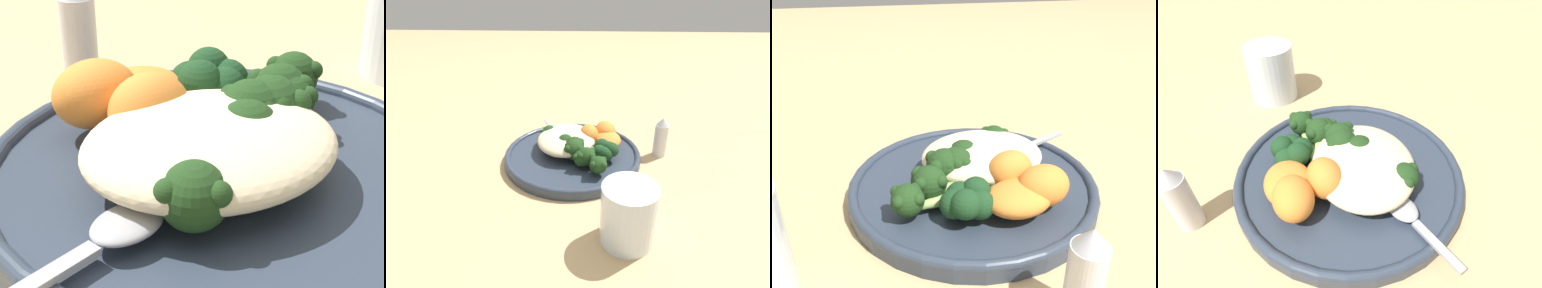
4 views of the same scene
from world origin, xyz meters
TOP-DOWN VIEW (x-y plane):
  - ground_plane at (0.00, 0.00)m, footprint 4.00×4.00m
  - plate at (-0.01, 0.01)m, footprint 0.29×0.29m
  - quinoa_mound at (-0.03, 0.00)m, footprint 0.14×0.12m
  - broccoli_stalk_0 at (-0.05, -0.02)m, footprint 0.07×0.12m
  - broccoli_stalk_1 at (-0.01, -0.00)m, footprint 0.04×0.12m
  - broccoli_stalk_2 at (-0.01, 0.00)m, footprint 0.05×0.09m
  - broccoli_stalk_3 at (0.01, 0.02)m, footprint 0.07×0.07m
  - broccoli_stalk_4 at (0.01, 0.02)m, footprint 0.09×0.07m
  - broccoli_stalk_5 at (0.03, 0.04)m, footprint 0.12×0.05m
  - broccoli_stalk_6 at (0.03, 0.05)m, footprint 0.10×0.04m
  - broccoli_stalk_7 at (0.05, 0.07)m, footprint 0.12×0.04m
  - sweet_potato_chunk_0 at (-0.07, 0.08)m, footprint 0.06×0.05m
  - sweet_potato_chunk_1 at (-0.05, 0.05)m, footprint 0.06×0.05m
  - sweet_potato_chunk_2 at (-0.04, 0.09)m, footprint 0.08×0.07m
  - kale_tuft at (0.01, 0.08)m, footprint 0.05×0.05m
  - spoon at (-0.10, -0.03)m, footprint 0.10×0.06m
  - salt_shaker at (-0.05, 0.20)m, footprint 0.03×0.03m

SIDE VIEW (x-z plane):
  - ground_plane at x=0.00m, z-range 0.00..0.00m
  - plate at x=-0.01m, z-range 0.00..0.02m
  - spoon at x=-0.10m, z-range 0.02..0.03m
  - broccoli_stalk_1 at x=-0.01m, z-range 0.02..0.05m
  - broccoli_stalk_5 at x=0.03m, z-range 0.02..0.05m
  - broccoli_stalk_0 at x=-0.05m, z-range 0.02..0.05m
  - broccoli_stalk_7 at x=0.05m, z-range 0.02..0.05m
  - sweet_potato_chunk_2 at x=-0.04m, z-range 0.02..0.05m
  - broccoli_stalk_6 at x=0.03m, z-range 0.02..0.06m
  - kale_tuft at x=0.01m, z-range 0.02..0.06m
  - quinoa_mound at x=-0.03m, z-range 0.02..0.06m
  - broccoli_stalk_2 at x=-0.01m, z-range 0.02..0.06m
  - broccoli_stalk_4 at x=0.01m, z-range 0.02..0.06m
  - broccoli_stalk_3 at x=0.01m, z-range 0.02..0.06m
  - salt_shaker at x=-0.05m, z-range 0.00..0.09m
  - sweet_potato_chunk_0 at x=-0.07m, z-range 0.02..0.07m
  - sweet_potato_chunk_1 at x=-0.05m, z-range 0.02..0.07m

